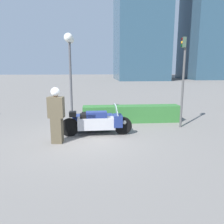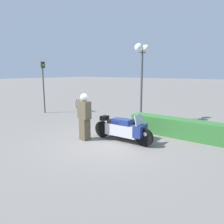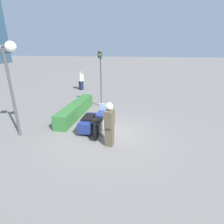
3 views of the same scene
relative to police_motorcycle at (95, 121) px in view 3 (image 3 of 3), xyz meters
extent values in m
plane|color=slate|center=(-0.50, -0.69, -0.47)|extent=(160.00, 160.00, 0.00)
cylinder|color=black|center=(0.97, -0.31, -0.13)|extent=(0.68, 0.12, 0.68)
cylinder|color=black|center=(-1.01, -0.35, -0.13)|extent=(0.68, 0.12, 0.68)
cylinder|color=black|center=(-0.22, 0.26, -0.20)|extent=(0.53, 0.11, 0.53)
cube|color=#B7B7BC|center=(-0.02, -0.33, -0.01)|extent=(1.40, 0.41, 0.45)
cube|color=navy|center=(-0.02, -0.33, 0.32)|extent=(0.77, 0.38, 0.24)
cube|color=black|center=(-0.34, -0.34, 0.30)|extent=(0.56, 0.37, 0.12)
cube|color=navy|center=(0.76, -0.31, 0.08)|extent=(0.33, 0.52, 0.44)
cube|color=silver|center=(0.71, -0.31, 0.50)|extent=(0.12, 0.50, 0.40)
sphere|color=white|center=(1.02, -0.31, 0.02)|extent=(0.18, 0.18, 0.18)
cube|color=navy|center=(-0.16, 0.26, -0.06)|extent=(1.58, 0.65, 0.50)
sphere|color=navy|center=(0.51, 0.27, -0.04)|extent=(0.48, 0.47, 0.48)
cube|color=black|center=(-0.16, 0.26, 0.23)|extent=(0.87, 0.54, 0.09)
cube|color=black|center=(-0.88, -0.35, 0.37)|extent=(0.25, 0.35, 0.18)
cube|color=brown|center=(-1.35, -1.03, -0.03)|extent=(0.39, 0.35, 0.87)
cube|color=brown|center=(-1.35, -1.03, 0.74)|extent=(0.54, 0.37, 0.69)
sphere|color=tan|center=(-1.35, -1.03, 1.21)|extent=(0.24, 0.24, 0.24)
sphere|color=white|center=(-1.35, -1.03, 1.25)|extent=(0.29, 0.29, 0.29)
cube|color=#337033|center=(1.63, 1.64, -0.09)|extent=(4.48, 0.70, 0.77)
cylinder|color=#4C4C51|center=(-1.28, 3.29, 1.46)|extent=(0.12, 0.12, 3.85)
cylinder|color=#4C4C51|center=(-1.28, 3.29, 3.23)|extent=(0.05, 0.73, 0.05)
sphere|color=white|center=(-1.28, 2.92, 3.45)|extent=(0.43, 0.43, 0.43)
sphere|color=#4C4C51|center=(-1.28, 3.29, 3.46)|extent=(0.12, 0.12, 0.12)
cylinder|color=#4C4C4C|center=(3.56, 0.55, 1.17)|extent=(0.09, 0.09, 3.27)
cube|color=#334738|center=(3.50, 0.56, 3.00)|extent=(0.20, 0.29, 0.40)
sphere|color=#410707|center=(3.43, 0.58, 3.13)|extent=(0.11, 0.11, 0.11)
sphere|color=orange|center=(3.43, 0.58, 3.00)|extent=(0.11, 0.11, 0.11)
sphere|color=#07350F|center=(3.43, 0.58, 2.87)|extent=(0.11, 0.11, 0.11)
cube|color=#191E38|center=(8.39, 3.80, -0.04)|extent=(0.45, 0.42, 0.85)
cube|color=beige|center=(8.39, 3.80, 0.72)|extent=(0.58, 0.49, 0.67)
sphere|color=tan|center=(8.39, 3.80, 1.17)|extent=(0.23, 0.23, 0.23)
camera|label=1|loc=(-0.11, -8.19, 2.00)|focal=35.00mm
camera|label=2|loc=(4.69, -7.08, 2.23)|focal=35.00mm
camera|label=3|loc=(-7.70, -2.34, 3.39)|focal=28.00mm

